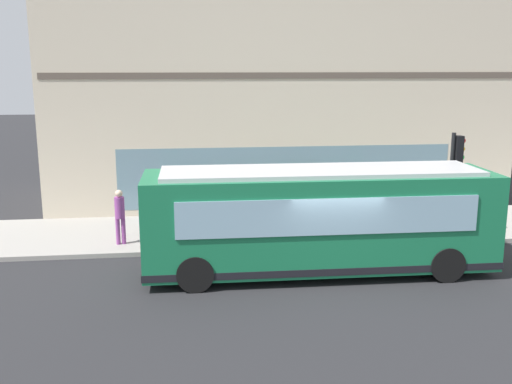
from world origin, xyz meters
name	(u,v)px	position (x,y,z in m)	size (l,w,h in m)	color
ground	(330,278)	(0.00, 0.00, 0.00)	(120.00, 120.00, 0.00)	#262628
sidewalk_curb	(297,229)	(4.92, 0.00, 0.07)	(4.64, 40.00, 0.15)	#9E9991
building_corner	(274,86)	(10.83, 0.00, 5.04)	(7.24, 19.03, 10.10)	beige
city_bus_nearside	(319,221)	(0.58, 0.22, 1.55)	(2.69, 10.07, 3.07)	#197247
traffic_light_near_corner	(455,165)	(3.10, -5.02, 2.66)	(0.32, 0.49, 3.60)	black
fire_hydrant	(448,220)	(3.99, -5.32, 0.51)	(0.35, 0.35, 0.74)	gold
pedestrian_by_light_pole	(151,210)	(4.47, 5.23, 1.07)	(0.32, 0.32, 1.61)	black
pedestrian_near_building_entrance	(306,192)	(6.39, -0.62, 1.15)	(0.32, 0.32, 1.74)	#B23338
pedestrian_walking_along_curb	(220,209)	(4.20, 2.85, 1.10)	(0.32, 0.32, 1.66)	#3359A5
pedestrian_near_hydrant	(120,213)	(3.58, 6.18, 1.21)	(0.32, 0.32, 1.83)	#8C3F8C
newspaper_vending_box	(269,207)	(6.34, 0.85, 0.60)	(0.44, 0.42, 0.90)	#BF3F19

